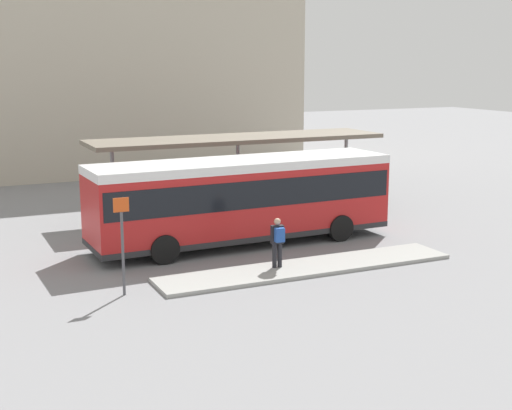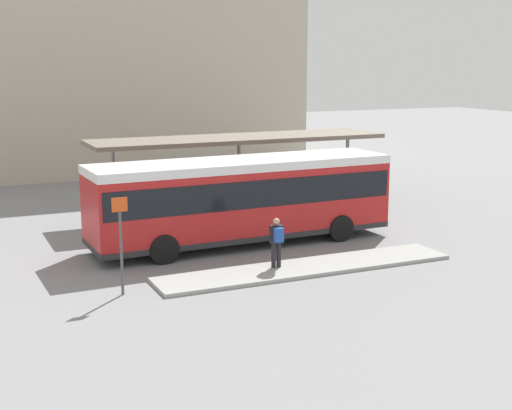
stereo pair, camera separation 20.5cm
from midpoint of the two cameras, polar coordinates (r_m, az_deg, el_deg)
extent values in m
plane|color=gray|center=(25.85, -1.33, -3.11)|extent=(120.00, 120.00, 0.00)
cube|color=#9E9E99|center=(22.74, 3.86, -5.01)|extent=(9.88, 1.80, 0.12)
cube|color=red|center=(25.47, -1.35, 0.62)|extent=(11.02, 2.92, 2.72)
cube|color=white|center=(25.27, -1.36, 3.32)|extent=(11.04, 2.94, 0.30)
cube|color=black|center=(25.41, -1.35, 1.35)|extent=(10.80, 2.94, 0.95)
cube|color=black|center=(28.14, 8.76, 2.20)|extent=(0.15, 2.39, 1.05)
cube|color=#28282B|center=(25.74, -1.33, -2.14)|extent=(11.03, 2.93, 0.20)
cylinder|color=black|center=(28.35, 3.80, -0.81)|extent=(0.99, 0.31, 0.98)
cylinder|color=black|center=(26.28, 6.55, -1.84)|extent=(0.99, 0.31, 0.98)
cylinder|color=black|center=(25.68, -9.41, -2.23)|extent=(0.99, 0.31, 0.98)
cylinder|color=black|center=(23.37, -7.58, -3.54)|extent=(0.99, 0.31, 0.98)
cylinder|color=#232328|center=(22.37, 1.23, -4.07)|extent=(0.14, 0.14, 0.77)
cylinder|color=#232328|center=(22.44, 1.65, -4.03)|extent=(0.14, 0.14, 0.77)
cube|color=black|center=(22.23, 1.45, -2.37)|extent=(0.40, 0.24, 0.58)
cube|color=#234CA3|center=(22.05, 1.64, -2.41)|extent=(0.30, 0.21, 0.44)
sphere|color=tan|center=(22.14, 1.45, -1.32)|extent=(0.21, 0.21, 0.21)
torus|color=black|center=(31.45, 9.85, -0.04)|extent=(0.16, 0.66, 0.66)
torus|color=black|center=(32.24, 9.18, 0.26)|extent=(0.16, 0.66, 0.66)
cylinder|color=gold|center=(31.80, 9.52, 0.49)|extent=(0.15, 0.69, 0.04)
cylinder|color=gold|center=(31.96, 9.40, 0.45)|extent=(0.04, 0.04, 0.32)
cube|color=black|center=(31.93, 9.41, 0.73)|extent=(0.10, 0.19, 0.04)
cylinder|color=gold|center=(31.47, 9.80, 0.51)|extent=(0.48, 0.11, 0.03)
torus|color=black|center=(32.07, 9.01, 0.26)|extent=(0.08, 0.72, 0.72)
torus|color=black|center=(32.89, 8.13, 0.56)|extent=(0.08, 0.72, 0.72)
cylinder|color=orange|center=(32.44, 8.58, 0.82)|extent=(0.07, 0.77, 0.04)
cylinder|color=orange|center=(32.60, 8.42, 0.77)|extent=(0.04, 0.04, 0.36)
cube|color=black|center=(32.56, 8.42, 1.08)|extent=(0.08, 0.18, 0.04)
cylinder|color=orange|center=(32.09, 8.94, 0.85)|extent=(0.48, 0.05, 0.03)
torus|color=black|center=(32.76, 8.20, 0.52)|extent=(0.11, 0.72, 0.72)
torus|color=black|center=(33.52, 7.16, 0.79)|extent=(0.11, 0.72, 0.72)
cylinder|color=#2847AD|center=(33.09, 7.68, 1.06)|extent=(0.10, 0.76, 0.04)
cylinder|color=#2847AD|center=(33.24, 7.50, 1.00)|extent=(0.04, 0.04, 0.35)
cube|color=black|center=(33.21, 7.51, 1.31)|extent=(0.09, 0.19, 0.04)
cylinder|color=#2847AD|center=(32.77, 8.11, 1.10)|extent=(0.48, 0.08, 0.03)
cube|color=#706656|center=(30.53, -1.67, 5.33)|extent=(12.80, 3.09, 0.18)
cylinder|color=gray|center=(29.07, -11.55, 1.47)|extent=(0.16, 0.16, 3.16)
cylinder|color=gray|center=(33.25, 7.01, 2.85)|extent=(0.16, 0.16, 3.16)
cylinder|color=gray|center=(30.75, -1.65, 2.23)|extent=(0.16, 0.16, 3.16)
cylinder|color=slate|center=(27.07, -8.50, -1.90)|extent=(0.72, 0.72, 0.61)
sphere|color=#235B28|center=(26.94, -8.54, -0.62)|extent=(0.83, 0.83, 0.83)
cylinder|color=#4C4C51|center=(20.30, -10.88, -3.86)|extent=(0.08, 0.08, 2.40)
cube|color=#D84C19|center=(19.98, -11.03, 0.01)|extent=(0.44, 0.03, 0.40)
cube|color=#BCB29E|center=(47.61, -15.85, 12.20)|extent=(27.32, 15.25, 14.98)
camera|label=1|loc=(0.10, -90.23, -0.05)|focal=50.00mm
camera|label=2|loc=(0.10, 89.77, 0.05)|focal=50.00mm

